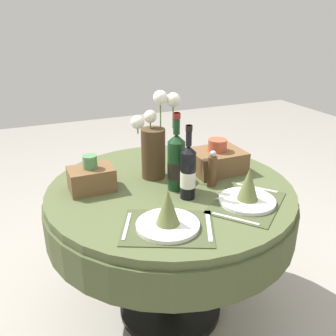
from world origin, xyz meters
TOP-DOWN VIEW (x-y plane):
  - ground at (0.00, 0.00)m, footprint 8.00×8.00m
  - dining_table at (0.00, 0.00)m, footprint 1.17×1.17m
  - place_setting_left at (-0.16, -0.33)m, footprint 0.42×0.38m
  - place_setting_right at (0.23, -0.28)m, footprint 0.43×0.42m
  - flower_vase at (-0.03, 0.13)m, footprint 0.25×0.13m
  - wine_bottle_left at (0.02, -0.14)m, footprint 0.07×0.07m
  - wine_bottle_right at (0.01, -0.04)m, footprint 0.08×0.08m
  - pepper_mill at (0.18, -0.07)m, footprint 0.04×0.04m
  - woven_basket_side_left at (-0.34, 0.11)m, footprint 0.20×0.14m
  - woven_basket_side_right at (0.29, 0.07)m, footprint 0.26×0.21m

SIDE VIEW (x-z plane):
  - ground at x=0.00m, z-range 0.00..0.00m
  - dining_table at x=0.00m, z-range 0.24..0.98m
  - place_setting_left at x=-0.16m, z-range 0.71..0.87m
  - place_setting_right at x=0.23m, z-range 0.71..0.87m
  - woven_basket_side_left at x=-0.34m, z-range 0.71..0.88m
  - woven_basket_side_right at x=0.29m, z-range 0.72..0.88m
  - pepper_mill at x=0.18m, z-range 0.73..0.90m
  - wine_bottle_left at x=0.02m, z-range 0.70..1.02m
  - wine_bottle_right at x=0.01m, z-range 0.69..1.05m
  - flower_vase at x=-0.03m, z-range 0.70..1.13m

